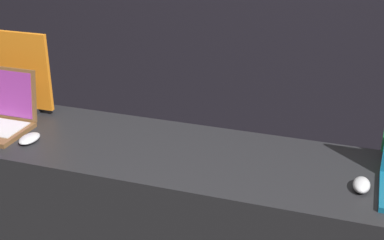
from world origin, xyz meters
name	(u,v)px	position (x,y,z in m)	size (l,w,h in m)	color
mouse_front	(29,139)	(-0.69, 0.17, 0.87)	(0.07, 0.11, 0.03)	#B2B2B7
promo_stand_front	(18,74)	(-0.92, 0.45, 1.04)	(0.33, 0.07, 0.39)	black
mouse_back	(361,185)	(0.65, 0.21, 0.88)	(0.06, 0.10, 0.04)	#B2B2B7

